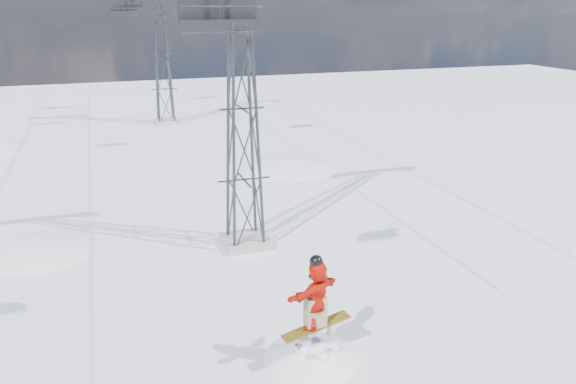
% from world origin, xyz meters
% --- Properties ---
extents(ground, '(120.00, 120.00, 0.00)m').
position_xyz_m(ground, '(0.00, 0.00, 0.00)').
color(ground, white).
rests_on(ground, ground).
extents(snow_terrain, '(39.00, 37.00, 22.00)m').
position_xyz_m(snow_terrain, '(-4.77, 21.24, -9.59)').
color(snow_terrain, white).
rests_on(snow_terrain, ground).
extents(lift_tower_near, '(5.20, 1.80, 11.43)m').
position_xyz_m(lift_tower_near, '(0.80, 8.00, 5.47)').
color(lift_tower_near, '#999999').
rests_on(lift_tower_near, ground).
extents(lift_tower_far, '(5.20, 1.80, 11.43)m').
position_xyz_m(lift_tower_far, '(0.80, 33.00, 5.47)').
color(lift_tower_far, '#999999').
rests_on(lift_tower_far, ground).
extents(lift_chair_near, '(1.84, 0.53, 2.29)m').
position_xyz_m(lift_chair_near, '(-1.40, 1.11, 9.02)').
color(lift_chair_near, black).
rests_on(lift_chair_near, ground).
extents(lift_chair_mid, '(1.84, 0.53, 2.29)m').
position_xyz_m(lift_chair_mid, '(3.00, 22.53, 9.02)').
color(lift_chair_mid, black).
rests_on(lift_chair_mid, ground).
extents(lift_chair_far, '(1.84, 0.53, 2.29)m').
position_xyz_m(lift_chair_far, '(-1.40, 31.55, 9.02)').
color(lift_chair_far, black).
rests_on(lift_chair_far, ground).
extents(lift_chair_extra, '(2.18, 0.63, 2.70)m').
position_xyz_m(lift_chair_extra, '(-1.40, 38.98, 8.69)').
color(lift_chair_extra, black).
rests_on(lift_chair_extra, ground).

